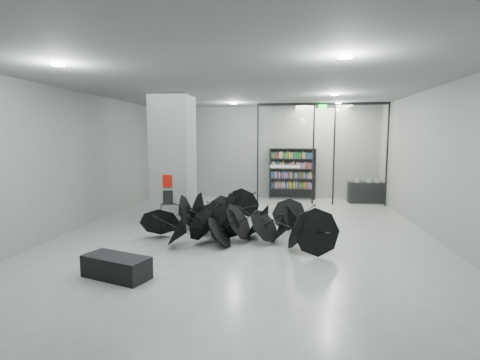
# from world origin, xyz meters

# --- Properties ---
(room) EXTENTS (14.00, 14.02, 4.01)m
(room) POSITION_xyz_m (0.00, 0.00, 2.84)
(room) COLOR gray
(room) RESTS_ON ground
(column) EXTENTS (1.20, 1.20, 4.00)m
(column) POSITION_xyz_m (-2.50, 2.00, 2.00)
(column) COLOR slate
(column) RESTS_ON ground
(fire_cabinet) EXTENTS (0.28, 0.04, 0.38)m
(fire_cabinet) POSITION_xyz_m (-2.50, 1.38, 1.35)
(fire_cabinet) COLOR #A50A07
(fire_cabinet) RESTS_ON column
(info_panel) EXTENTS (0.30, 0.03, 0.42)m
(info_panel) POSITION_xyz_m (-2.50, 1.38, 0.85)
(info_panel) COLOR black
(info_panel) RESTS_ON column
(exit_sign) EXTENTS (0.30, 0.06, 0.15)m
(exit_sign) POSITION_xyz_m (2.40, 5.30, 3.82)
(exit_sign) COLOR #0CE533
(exit_sign) RESTS_ON room
(glass_partition) EXTENTS (5.06, 0.08, 4.00)m
(glass_partition) POSITION_xyz_m (2.39, 5.50, 2.18)
(glass_partition) COLOR silver
(glass_partition) RESTS_ON ground
(bench) EXTENTS (1.42, 0.95, 0.42)m
(bench) POSITION_xyz_m (-2.11, -2.89, 0.21)
(bench) COLOR black
(bench) RESTS_ON ground
(bookshelf) EXTENTS (2.00, 0.43, 2.19)m
(bookshelf) POSITION_xyz_m (1.31, 6.75, 1.09)
(bookshelf) COLOR black
(bookshelf) RESTS_ON ground
(shop_counter) EXTENTS (1.42, 0.62, 0.84)m
(shop_counter) POSITION_xyz_m (4.28, 6.08, 0.42)
(shop_counter) COLOR black
(shop_counter) RESTS_ON ground
(umbrella_cluster) EXTENTS (5.23, 4.49, 1.28)m
(umbrella_cluster) POSITION_xyz_m (-0.30, 0.44, 0.30)
(umbrella_cluster) COLOR black
(umbrella_cluster) RESTS_ON ground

